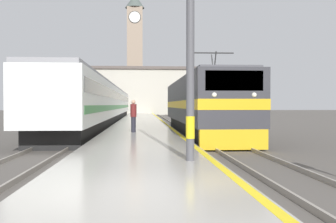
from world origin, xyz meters
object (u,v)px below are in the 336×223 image
at_px(locomotive_train, 201,106).
at_px(passenger_train, 106,104).
at_px(clock_tower, 135,51).
at_px(person_on_platform, 133,115).

distance_m(locomotive_train, passenger_train, 18.19).
bearing_deg(clock_tower, person_on_platform, -89.10).
height_order(person_on_platform, clock_tower, clock_tower).
relative_size(locomotive_train, passenger_train, 0.35).
bearing_deg(person_on_platform, clock_tower, 90.90).
xyz_separation_m(locomotive_train, clock_tower, (-5.12, 62.17, 11.91)).
height_order(passenger_train, clock_tower, clock_tower).
bearing_deg(locomotive_train, clock_tower, 94.71).
distance_m(passenger_train, person_on_platform, 19.41).
xyz_separation_m(locomotive_train, passenger_train, (-7.34, 16.64, 0.16)).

